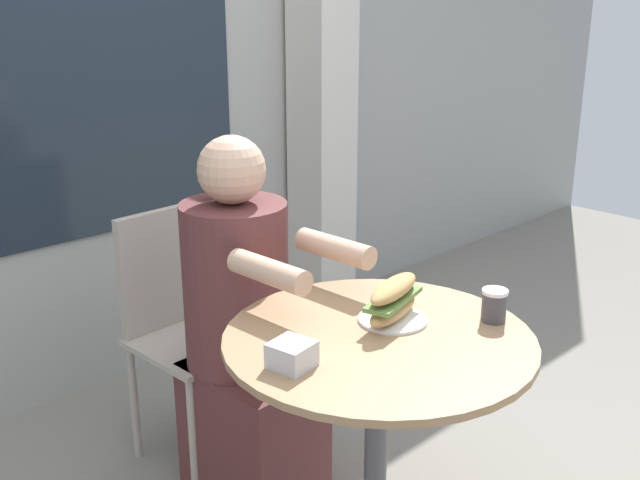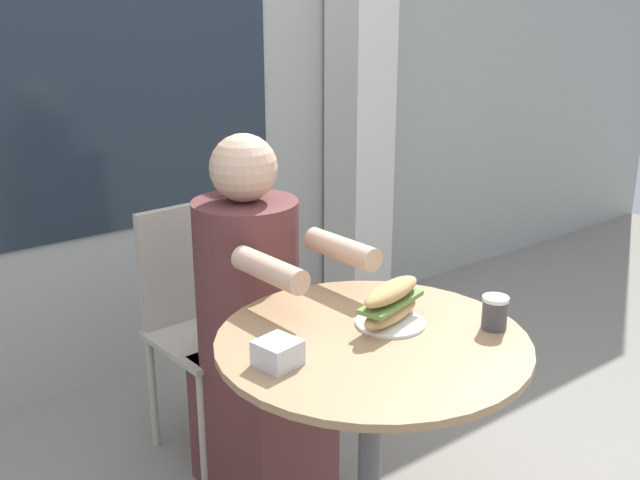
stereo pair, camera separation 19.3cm
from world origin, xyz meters
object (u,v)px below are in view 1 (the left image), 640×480
cafe_table (377,406)px  diner_chair (181,312)px  seated_diner (245,346)px  drink_cup (494,305)px  sandwich_on_plate (393,302)px

cafe_table → diner_chair: (0.01, 0.91, -0.03)m
cafe_table → seated_diner: seated_diner is taller
diner_chair → drink_cup: size_ratio=10.10×
seated_diner → drink_cup: 0.81m
cafe_table → sandwich_on_plate: sandwich_on_plate is taller
seated_diner → diner_chair: bearing=-91.8°
seated_diner → sandwich_on_plate: bearing=94.9°
cafe_table → diner_chair: size_ratio=0.89×
diner_chair → sandwich_on_plate: bearing=92.3°
diner_chair → sandwich_on_plate: size_ratio=3.65×
seated_diner → sandwich_on_plate: size_ratio=4.92×
diner_chair → seated_diner: 0.35m
diner_chair → drink_cup: (0.27, -1.06, 0.27)m
diner_chair → drink_cup: diner_chair is taller
diner_chair → drink_cup: 1.12m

